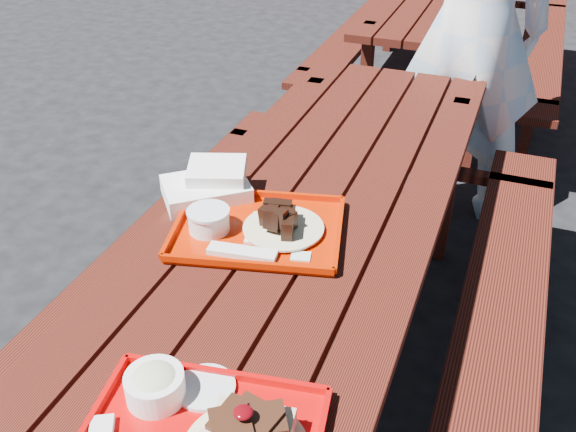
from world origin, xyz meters
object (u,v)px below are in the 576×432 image
(picnic_table_near, at_px, (306,263))
(person, at_px, (473,28))
(near_tray, at_px, (202,427))
(picnic_table_far, at_px, (451,16))
(far_tray, at_px, (255,227))

(picnic_table_near, relative_size, person, 1.32)
(picnic_table_near, xyz_separation_m, near_tray, (0.08, -0.80, 0.22))
(picnic_table_far, height_order, person, person)
(far_tray, xyz_separation_m, person, (0.36, 1.53, 0.14))
(picnic_table_far, distance_m, near_tray, 3.61)
(person, bearing_deg, picnic_table_far, -93.90)
(picnic_table_near, bearing_deg, person, 79.02)
(far_tray, distance_m, person, 1.58)
(far_tray, relative_size, person, 0.28)
(picnic_table_near, xyz_separation_m, picnic_table_far, (0.00, 2.80, 0.00))
(near_tray, distance_m, far_tray, 0.66)
(far_tray, bearing_deg, near_tray, -74.88)
(picnic_table_near, relative_size, far_tray, 4.68)
(picnic_table_near, xyz_separation_m, person, (0.27, 1.37, 0.35))
(picnic_table_far, distance_m, far_tray, 2.97)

